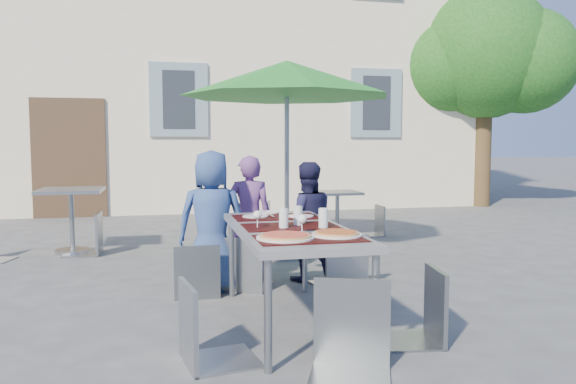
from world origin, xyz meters
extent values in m
plane|color=#474749|center=(0.00, 0.00, 0.00)|extent=(90.00, 90.00, 0.00)
cube|color=beige|center=(0.00, 11.50, 3.50)|extent=(13.00, 8.00, 7.00)
cube|color=#433020|center=(-2.00, 7.47, 1.10)|extent=(1.30, 0.06, 2.20)
cube|color=gray|center=(0.00, 7.47, 2.20)|extent=(1.10, 0.06, 1.40)
cube|color=#262B33|center=(0.00, 7.45, 2.20)|extent=(0.60, 0.04, 1.10)
cube|color=gray|center=(4.00, 7.47, 2.20)|extent=(1.10, 0.06, 1.40)
cube|color=#262B33|center=(4.00, 7.45, 2.20)|extent=(0.60, 0.04, 1.10)
cylinder|color=#4E3B21|center=(6.50, 7.50, 1.40)|extent=(0.36, 0.36, 2.80)
sphere|color=#144C14|center=(6.50, 7.50, 3.30)|extent=(2.80, 2.80, 2.80)
sphere|color=#144C14|center=(5.70, 7.80, 3.00)|extent=(2.00, 2.00, 2.00)
sphere|color=#144C14|center=(7.20, 7.10, 3.10)|extent=(2.20, 2.20, 2.20)
sphere|color=#144C14|center=(6.70, 8.10, 3.80)|extent=(1.80, 1.80, 1.80)
cube|color=#4C4C51|center=(0.57, 0.57, 0.72)|extent=(0.80, 1.85, 0.05)
cylinder|color=gray|center=(0.23, -0.29, 0.35)|extent=(0.05, 0.05, 0.70)
cylinder|color=gray|center=(0.91, -0.29, 0.35)|extent=(0.05, 0.05, 0.70)
cylinder|color=gray|center=(0.23, 1.44, 0.35)|extent=(0.05, 0.05, 0.70)
cylinder|color=gray|center=(0.91, 1.44, 0.35)|extent=(0.05, 0.05, 0.70)
cube|color=black|center=(0.57, 0.02, 0.75)|extent=(0.70, 0.42, 0.01)
cube|color=black|center=(0.57, 0.57, 0.75)|extent=(0.70, 0.42, 0.01)
cube|color=black|center=(0.57, 1.12, 0.75)|extent=(0.70, 0.42, 0.01)
cylinder|color=white|center=(0.41, 0.04, 0.76)|extent=(0.38, 0.38, 0.01)
cylinder|color=tan|center=(0.41, 0.04, 0.77)|extent=(0.34, 0.34, 0.01)
cylinder|color=#A72410|center=(0.41, 0.04, 0.78)|extent=(0.30, 0.30, 0.01)
cylinder|color=white|center=(0.78, 0.08, 0.76)|extent=(0.34, 0.34, 0.01)
cylinder|color=tan|center=(0.78, 0.08, 0.77)|extent=(0.30, 0.30, 0.01)
cylinder|color=maroon|center=(0.78, 0.08, 0.78)|extent=(0.26, 0.26, 0.01)
cylinder|color=silver|center=(0.50, 0.50, 0.82)|extent=(0.07, 0.07, 0.15)
cylinder|color=silver|center=(0.64, 0.62, 0.82)|extent=(0.07, 0.07, 0.15)
cylinder|color=silver|center=(0.79, 0.44, 0.82)|extent=(0.07, 0.07, 0.15)
cylinder|color=silver|center=(0.31, 0.55, 0.75)|extent=(0.06, 0.06, 0.00)
cylinder|color=silver|center=(0.31, 0.55, 0.79)|extent=(0.01, 0.01, 0.08)
sphere|color=silver|center=(0.31, 0.55, 0.85)|extent=(0.06, 0.06, 0.06)
cylinder|color=silver|center=(0.58, 0.26, 0.75)|extent=(0.06, 0.06, 0.00)
cylinder|color=silver|center=(0.58, 0.26, 0.79)|extent=(0.01, 0.01, 0.08)
sphere|color=silver|center=(0.58, 0.26, 0.85)|extent=(0.06, 0.06, 0.06)
cylinder|color=white|center=(0.40, 1.16, 0.76)|extent=(0.22, 0.22, 0.01)
cube|color=#B2B3BA|center=(0.54, 1.16, 0.76)|extent=(0.02, 0.18, 0.00)
cylinder|color=white|center=(0.78, 1.09, 0.76)|extent=(0.22, 0.22, 0.01)
cube|color=#B2B3BA|center=(0.92, 1.09, 0.76)|extent=(0.02, 0.18, 0.00)
cylinder|color=white|center=(0.55, 1.40, 0.76)|extent=(0.22, 0.22, 0.01)
cube|color=#B2B3BA|center=(0.69, 1.40, 0.76)|extent=(0.02, 0.18, 0.00)
imported|color=#304984|center=(0.08, 1.69, 0.66)|extent=(0.71, 0.53, 1.32)
imported|color=#693C7B|center=(0.48, 1.98, 0.63)|extent=(0.50, 0.37, 1.26)
imported|color=#1C1C3E|center=(1.04, 1.88, 0.60)|extent=(0.60, 0.37, 1.19)
cube|color=gray|center=(-0.08, 1.60, 0.43)|extent=(0.41, 0.41, 0.03)
cube|color=gray|center=(-0.08, 1.41, 0.67)|extent=(0.40, 0.03, 0.48)
cylinder|color=gray|center=(0.10, 1.77, 0.21)|extent=(0.02, 0.02, 0.42)
cylinder|color=gray|center=(-0.25, 1.77, 0.21)|extent=(0.02, 0.02, 0.42)
cylinder|color=gray|center=(0.10, 1.42, 0.21)|extent=(0.02, 0.02, 0.42)
cylinder|color=gray|center=(-0.25, 1.43, 0.21)|extent=(0.02, 0.02, 0.42)
cube|color=#8F949A|center=(0.40, 1.72, 0.46)|extent=(0.57, 0.57, 0.03)
cube|color=#8F949A|center=(0.32, 1.54, 0.72)|extent=(0.41, 0.20, 0.51)
cylinder|color=#8F949A|center=(0.65, 1.82, 0.23)|extent=(0.02, 0.02, 0.45)
cylinder|color=#8F949A|center=(0.31, 1.97, 0.23)|extent=(0.02, 0.02, 0.45)
cylinder|color=#8F949A|center=(0.50, 1.48, 0.23)|extent=(0.02, 0.02, 0.45)
cylinder|color=#8F949A|center=(0.16, 1.63, 0.23)|extent=(0.02, 0.02, 0.45)
cube|color=gray|center=(1.28, 1.61, 0.47)|extent=(0.50, 0.50, 0.03)
cube|color=gray|center=(1.31, 1.40, 0.73)|extent=(0.44, 0.10, 0.52)
cylinder|color=gray|center=(1.44, 1.82, 0.23)|extent=(0.02, 0.02, 0.46)
cylinder|color=gray|center=(1.07, 1.76, 0.23)|extent=(0.02, 0.02, 0.46)
cylinder|color=gray|center=(1.49, 1.45, 0.23)|extent=(0.02, 0.02, 0.46)
cylinder|color=gray|center=(1.12, 1.39, 0.23)|extent=(0.02, 0.02, 0.46)
cube|color=#90959B|center=(-0.02, -0.05, 0.47)|extent=(0.50, 0.50, 0.03)
cube|color=#90959B|center=(-0.23, -0.08, 0.73)|extent=(0.10, 0.44, 0.52)
cylinder|color=#90959B|center=(0.19, -0.21, 0.23)|extent=(0.02, 0.02, 0.46)
cylinder|color=#90959B|center=(0.13, 0.16, 0.23)|extent=(0.02, 0.02, 0.46)
cylinder|color=#90959B|center=(-0.18, -0.27, 0.23)|extent=(0.02, 0.02, 0.46)
cylinder|color=#90959B|center=(-0.24, 0.10, 0.23)|extent=(0.02, 0.02, 0.46)
cube|color=gray|center=(1.27, 0.02, 0.46)|extent=(0.49, 0.49, 0.03)
cube|color=gray|center=(1.47, -0.01, 0.71)|extent=(0.10, 0.43, 0.51)
cylinder|color=gray|center=(1.12, 0.23, 0.22)|extent=(0.02, 0.02, 0.45)
cylinder|color=gray|center=(1.06, -0.13, 0.22)|extent=(0.02, 0.02, 0.45)
cylinder|color=gray|center=(1.48, 0.17, 0.22)|extent=(0.02, 0.02, 0.45)
cylinder|color=gray|center=(1.42, -0.19, 0.22)|extent=(0.02, 0.02, 0.45)
cube|color=gray|center=(0.67, -0.52, 0.50)|extent=(0.61, 0.61, 0.03)
cube|color=gray|center=(0.75, -0.31, 0.78)|extent=(0.45, 0.21, 0.56)
cylinder|color=gray|center=(0.41, -0.63, 0.25)|extent=(0.02, 0.02, 0.49)
cylinder|color=gray|center=(0.78, -0.78, 0.25)|extent=(0.02, 0.02, 0.49)
cylinder|color=gray|center=(0.56, -0.26, 0.25)|extent=(0.02, 0.02, 0.49)
cylinder|color=gray|center=(0.93, -0.41, 0.25)|extent=(0.02, 0.02, 0.49)
cylinder|color=#B2B3BA|center=(1.11, 3.05, 0.05)|extent=(0.50, 0.50, 0.09)
cylinder|color=gray|center=(1.11, 3.05, 1.09)|extent=(0.06, 0.06, 2.18)
cone|color=#1C7E25|center=(1.11, 3.05, 2.14)|extent=(2.51, 2.51, 0.43)
cylinder|color=#B2B3BA|center=(-1.47, 3.90, 0.02)|extent=(0.44, 0.44, 0.04)
cylinder|color=gray|center=(-1.47, 3.90, 0.38)|extent=(0.06, 0.06, 0.76)
cube|color=gray|center=(-1.47, 3.90, 0.79)|extent=(0.76, 0.76, 0.04)
cylinder|color=gray|center=(-2.18, 3.40, 0.20)|extent=(0.02, 0.02, 0.39)
cylinder|color=gray|center=(-2.09, 3.71, 0.20)|extent=(0.02, 0.02, 0.39)
cube|color=gray|center=(-1.34, 3.75, 0.46)|extent=(0.45, 0.45, 0.03)
cube|color=gray|center=(-1.13, 3.74, 0.72)|extent=(0.05, 0.43, 0.52)
cylinder|color=gray|center=(-1.51, 3.94, 0.23)|extent=(0.02, 0.02, 0.45)
cylinder|color=gray|center=(-1.53, 3.57, 0.23)|extent=(0.02, 0.02, 0.45)
cylinder|color=gray|center=(-1.14, 3.93, 0.23)|extent=(0.02, 0.02, 0.45)
cylinder|color=gray|center=(-1.16, 3.55, 0.23)|extent=(0.02, 0.02, 0.45)
cylinder|color=#B2B3BA|center=(2.17, 4.36, 0.02)|extent=(0.44, 0.44, 0.04)
cylinder|color=gray|center=(2.17, 4.36, 0.31)|extent=(0.06, 0.06, 0.62)
cube|color=gray|center=(2.17, 4.36, 0.65)|extent=(0.62, 0.62, 0.04)
cube|color=gray|center=(1.34, 4.30, 0.49)|extent=(0.56, 0.56, 0.03)
cube|color=gray|center=(1.13, 4.36, 0.76)|extent=(0.15, 0.45, 0.54)
cylinder|color=gray|center=(1.47, 4.06, 0.24)|extent=(0.02, 0.02, 0.47)
cylinder|color=gray|center=(1.57, 4.44, 0.24)|extent=(0.02, 0.02, 0.47)
cylinder|color=gray|center=(1.10, 4.16, 0.24)|extent=(0.02, 0.02, 0.47)
cylinder|color=gray|center=(1.20, 4.54, 0.24)|extent=(0.02, 0.02, 0.47)
cube|color=gray|center=(2.65, 4.33, 0.40)|extent=(0.38, 0.38, 0.03)
cube|color=gray|center=(2.83, 4.33, 0.63)|extent=(0.03, 0.38, 0.45)
cylinder|color=gray|center=(2.49, 4.49, 0.20)|extent=(0.02, 0.02, 0.39)
cylinder|color=gray|center=(2.49, 4.17, 0.20)|extent=(0.02, 0.02, 0.39)
cylinder|color=gray|center=(2.81, 4.49, 0.20)|extent=(0.02, 0.02, 0.39)
cylinder|color=gray|center=(2.81, 4.16, 0.20)|extent=(0.02, 0.02, 0.39)
camera|label=1|loc=(-0.38, -3.50, 1.38)|focal=35.00mm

